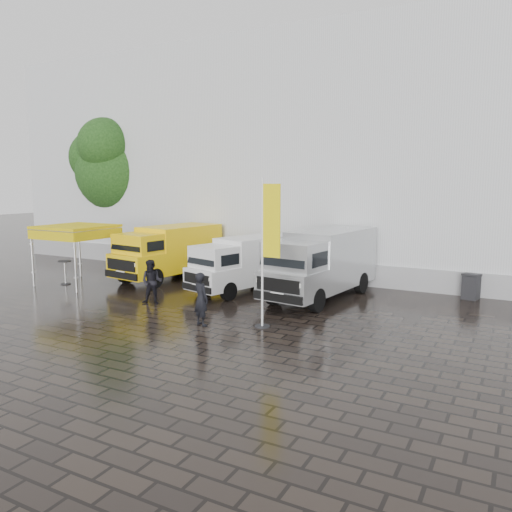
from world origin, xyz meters
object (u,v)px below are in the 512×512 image
Objects in this scene: van_white at (245,265)px; flagpole at (267,246)px; wheelie_bin at (471,286)px; cocktail_table at (65,273)px; van_silver at (321,265)px; canopy_tent at (75,230)px; person_front at (201,299)px; van_yellow at (168,253)px; person_tent at (152,282)px.

van_white is 5.86m from flagpole.
van_white is 5.13× the size of wheelie_bin.
van_white is at bearing 18.55° from cocktail_table.
van_silver reaches higher than canopy_tent.
flagpole is 2.84m from person_front.
van_white is at bearing 2.17° from van_yellow.
person_front reaches higher than person_tent.
van_yellow is 0.88× the size of van_silver.
canopy_tent is (-11.03, -2.61, 1.17)m from van_silver.
van_yellow is 9.48m from flagpole.
person_front is at bearing -18.14° from canopy_tent.
canopy_tent reaches higher than van_yellow.
person_front is at bearing -15.51° from cocktail_table.
cocktail_table is (-11.45, 1.83, -2.14)m from flagpole.
van_silver is 5.94m from person_front.
flagpole reaches higher than van_yellow.
van_white is at bearing -55.47° from person_front.
van_silver reaches higher than van_white.
person_tent is (-2.06, -3.73, -0.30)m from van_white.
cocktail_table is (-11.47, -2.94, -0.82)m from van_silver.
van_white is 4.87× the size of cocktail_table.
person_front is (9.40, -2.61, 0.34)m from cocktail_table.
wheelie_bin is 12.79m from person_tent.
cocktail_table is 1.05× the size of wheelie_bin.
van_silver is 3.67× the size of person_tent.
canopy_tent is 2.07m from cocktail_table.
wheelie_bin is (16.90, 5.67, -0.03)m from cocktail_table.
wheelie_bin is (5.45, 7.50, -2.17)m from flagpole.
flagpole reaches higher than wheelie_bin.
flagpole reaches higher than van_silver.
person_tent is at bearing -9.67° from cocktail_table.
van_silver is 1.31× the size of flagpole.
van_silver is at bearing -89.98° from person_front.
flagpole is at bearing -37.36° from van_white.
van_silver is at bearing 13.94° from person_tent.
van_yellow is 4.90m from person_tent.
canopy_tent reaches higher than cocktail_table.
canopy_tent reaches higher than person_front.
wheelie_bin is at bearing 53.97° from flagpole.
flagpole is 5.80m from person_tent.
van_yellow is 1.91× the size of canopy_tent.
van_silver is at bearing -140.58° from wheelie_bin.
cocktail_table is 9.76m from person_front.
van_yellow is 1.04× the size of van_white.
person_tent reaches higher than cocktail_table.
cocktail_table is at bearing -130.06° from van_yellow.
cocktail_table is at bearing -145.54° from van_white.
cocktail_table is (-3.51, -3.16, -0.74)m from van_yellow.
flagpole is 4.39× the size of cocktail_table.
canopy_tent is 11.22m from flagpole.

